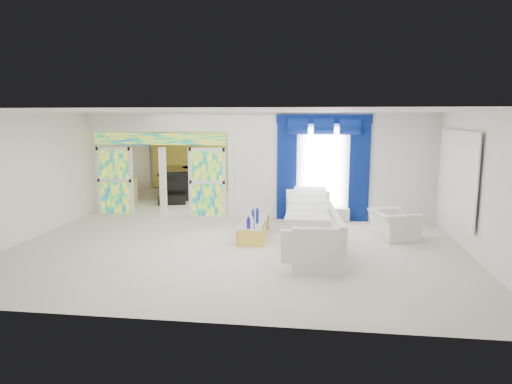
# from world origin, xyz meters

# --- Properties ---
(floor) EXTENTS (12.00, 12.00, 0.00)m
(floor) POSITION_xyz_m (0.00, 0.00, 0.00)
(floor) COLOR #B7AF9E
(floor) RESTS_ON ground
(dividing_wall) EXTENTS (5.70, 0.18, 3.00)m
(dividing_wall) POSITION_xyz_m (2.15, 1.00, 1.50)
(dividing_wall) COLOR white
(dividing_wall) RESTS_ON ground
(dividing_header) EXTENTS (4.30, 0.18, 0.55)m
(dividing_header) POSITION_xyz_m (-2.85, 1.00, 2.73)
(dividing_header) COLOR white
(dividing_header) RESTS_ON dividing_wall
(stained_panel_left) EXTENTS (0.95, 0.04, 2.00)m
(stained_panel_left) POSITION_xyz_m (-4.28, 1.00, 1.00)
(stained_panel_left) COLOR #994C3F
(stained_panel_left) RESTS_ON ground
(stained_panel_right) EXTENTS (0.95, 0.04, 2.00)m
(stained_panel_right) POSITION_xyz_m (-1.42, 1.00, 1.00)
(stained_panel_right) COLOR #994C3F
(stained_panel_right) RESTS_ON ground
(stained_transom) EXTENTS (4.00, 0.05, 0.35)m
(stained_transom) POSITION_xyz_m (-2.85, 1.00, 2.25)
(stained_transom) COLOR #994C3F
(stained_transom) RESTS_ON dividing_header
(window_pane) EXTENTS (1.00, 0.02, 2.30)m
(window_pane) POSITION_xyz_m (1.90, 0.90, 1.45)
(window_pane) COLOR white
(window_pane) RESTS_ON dividing_wall
(blue_drape_left) EXTENTS (0.55, 0.10, 2.80)m
(blue_drape_left) POSITION_xyz_m (0.90, 0.87, 1.40)
(blue_drape_left) COLOR #040A4B
(blue_drape_left) RESTS_ON ground
(blue_drape_right) EXTENTS (0.55, 0.10, 2.80)m
(blue_drape_right) POSITION_xyz_m (2.90, 0.87, 1.40)
(blue_drape_right) COLOR #040A4B
(blue_drape_right) RESTS_ON ground
(blue_pelmet) EXTENTS (2.60, 0.12, 0.25)m
(blue_pelmet) POSITION_xyz_m (1.90, 0.87, 2.82)
(blue_pelmet) COLOR #040A4B
(blue_pelmet) RESTS_ON dividing_wall
(wall_mirror) EXTENTS (0.04, 2.70, 1.90)m
(wall_mirror) POSITION_xyz_m (4.94, -1.00, 1.55)
(wall_mirror) COLOR white
(wall_mirror) RESTS_ON ground
(gold_curtains) EXTENTS (9.70, 0.12, 2.90)m
(gold_curtains) POSITION_xyz_m (0.00, 5.90, 1.50)
(gold_curtains) COLOR gold
(gold_curtains) RESTS_ON ground
(white_sofa) EXTENTS (1.40, 4.69, 0.88)m
(white_sofa) POSITION_xyz_m (1.60, -1.53, 0.44)
(white_sofa) COLOR silver
(white_sofa) RESTS_ON ground
(coffee_table) EXTENTS (0.74, 1.80, 0.39)m
(coffee_table) POSITION_xyz_m (0.25, -1.23, 0.19)
(coffee_table) COLOR gold
(coffee_table) RESTS_ON ground
(console_table) EXTENTS (1.11, 0.42, 0.36)m
(console_table) POSITION_xyz_m (2.11, 0.79, 0.18)
(console_table) COLOR silver
(console_table) RESTS_ON ground
(table_lamp) EXTENTS (0.36, 0.36, 0.58)m
(table_lamp) POSITION_xyz_m (1.81, 0.79, 0.65)
(table_lamp) COLOR silver
(table_lamp) RESTS_ON console_table
(armchair) EXTENTS (1.20, 1.28, 0.68)m
(armchair) POSITION_xyz_m (3.58, -0.94, 0.34)
(armchair) COLOR silver
(armchair) RESTS_ON ground
(grand_piano) EXTENTS (2.07, 2.40, 1.03)m
(grand_piano) POSITION_xyz_m (-3.02, 4.16, 0.52)
(grand_piano) COLOR black
(grand_piano) RESTS_ON ground
(piano_bench) EXTENTS (0.97, 0.59, 0.30)m
(piano_bench) POSITION_xyz_m (-3.02, 2.56, 0.15)
(piano_bench) COLOR black
(piano_bench) RESTS_ON ground
(tv_console) EXTENTS (0.72, 0.68, 0.87)m
(tv_console) POSITION_xyz_m (-4.59, 2.70, 0.44)
(tv_console) COLOR tan
(tv_console) RESTS_ON ground
(chandelier) EXTENTS (0.60, 0.60, 0.60)m
(chandelier) POSITION_xyz_m (-2.30, 3.40, 2.65)
(chandelier) COLOR gold
(chandelier) RESTS_ON ceiling
(decanters) EXTENTS (0.19, 1.21, 0.24)m
(decanters) POSITION_xyz_m (0.22, -1.27, 0.48)
(decanters) COLOR navy
(decanters) RESTS_ON coffee_table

